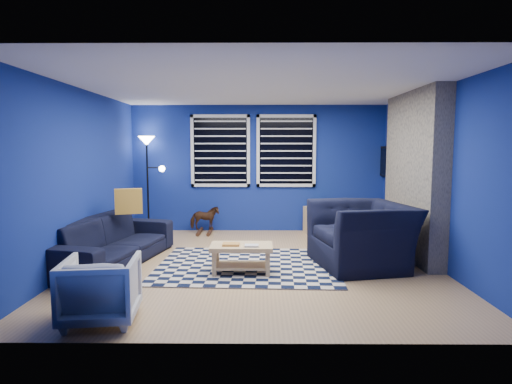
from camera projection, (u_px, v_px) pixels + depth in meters
floor at (258, 264)px, 6.14m from camera, size 5.00×5.00×0.00m
ceiling at (258, 87)px, 5.88m from camera, size 5.00×5.00×0.00m
wall_back at (258, 169)px, 8.50m from camera, size 5.00×0.00×5.00m
wall_left at (81, 177)px, 6.03m from camera, size 0.00×5.00×5.00m
wall_right at (436, 178)px, 5.99m from camera, size 0.00×5.00×5.00m
fireplace at (413, 179)px, 6.50m from camera, size 0.65×2.00×2.50m
window_left at (220, 151)px, 8.43m from camera, size 1.17×0.06×1.42m
window_right at (286, 151)px, 8.42m from camera, size 1.17×0.06×1.42m
tv at (389, 162)px, 7.97m from camera, size 0.07×1.00×0.58m
rug at (247, 265)px, 6.05m from camera, size 2.58×2.10×0.02m
sofa at (112, 241)px, 6.13m from camera, size 2.44×1.35×0.67m
armchair_big at (362, 235)px, 6.01m from camera, size 1.58×1.45×0.89m
armchair_bent at (101, 289)px, 4.10m from camera, size 0.75×0.77×0.63m
rocking_horse at (205, 218)px, 8.30m from camera, size 0.36×0.59×0.46m
coffee_table at (241, 253)px, 5.65m from camera, size 0.82×0.47×0.41m
cabinet at (321, 219)px, 8.34m from camera, size 0.69×0.53×0.60m
floor_lamp at (148, 154)px, 8.23m from camera, size 0.51×0.32×1.88m
throw_pillow at (129, 201)px, 6.43m from camera, size 0.42×0.23×0.38m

